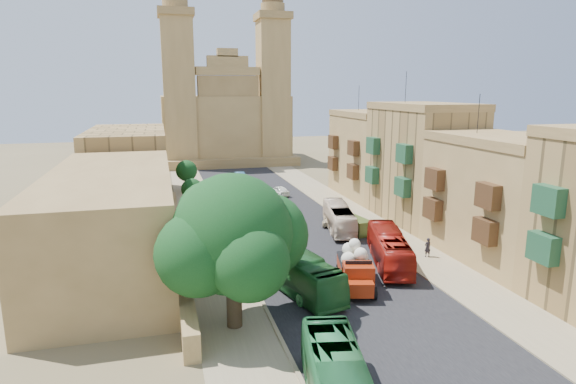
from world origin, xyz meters
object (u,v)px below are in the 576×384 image
street_tree_d (187,171)px  bus_red_east (389,248)px  bus_cream_east (339,218)px  car_cream (331,220)px  street_tree_a (212,238)px  car_white_b (279,191)px  olive_pickup (356,226)px  car_blue_b (240,176)px  car_dkblue (242,189)px  street_tree_c (192,189)px  red_truck (356,267)px  pedestrian_a (428,247)px  pedestrian_c (394,243)px  ficus_tree (234,238)px  street_tree_b (200,208)px  bus_green_north (294,270)px  church (225,117)px  car_blue_a (266,257)px  car_white_a (251,215)px

street_tree_d → bus_red_east: bearing=-66.8°
bus_cream_east → car_cream: size_ratio=2.49×
street_tree_a → car_white_b: street_tree_a is taller
olive_pickup → car_blue_b: 34.75m
car_dkblue → car_white_b: size_ratio=1.11×
street_tree_c → red_truck: size_ratio=0.64×
bus_cream_east → car_blue_b: (-5.68, 32.49, -0.70)m
pedestrian_a → pedestrian_c: size_ratio=1.04×
olive_pickup → car_cream: (-1.50, 3.81, -0.24)m
car_dkblue → car_white_b: car_white_b is taller
street_tree_d → pedestrian_a: 40.57m
red_truck → pedestrian_a: (9.21, 4.77, -0.70)m
ficus_tree → street_tree_a: 8.37m
street_tree_b → bus_green_north: street_tree_b is taller
car_white_b → ficus_tree: bearing=60.4°
church → bus_green_north: church is taller
street_tree_d → red_truck: 41.48m
street_tree_d → bus_green_north: bearing=-81.4°
car_blue_a → car_white_a: 14.90m
street_tree_a → street_tree_b: street_tree_a is taller
church → ficus_tree: 75.28m
car_white_a → car_cream: size_ratio=0.94×
ficus_tree → car_blue_a: (4.41, 10.97, -5.47)m
street_tree_d → pedestrian_a: street_tree_d is taller
street_tree_b → street_tree_c: (0.00, 12.00, -0.38)m
street_tree_c → car_blue_a: bearing=-76.6°
car_dkblue → street_tree_a: bearing=-102.5°
olive_pickup → car_blue_b: olive_pickup is taller
ficus_tree → church: bearing=82.8°
bus_green_north → car_cream: size_ratio=2.74×
car_white_a → car_white_b: bearing=45.6°
church → car_white_b: size_ratio=8.63×
olive_pickup → bus_cream_east: size_ratio=0.42×
church → bus_green_north: (-4.08, -69.84, -7.96)m
street_tree_a → car_cream: 20.33m
car_blue_b → car_white_b: bearing=-75.4°
olive_pickup → car_blue_a: 13.26m
ficus_tree → car_white_a: ficus_tree is taller
bus_red_east → car_blue_b: bearing=-65.0°
street_tree_b → red_truck: size_ratio=0.73×
bus_green_north → car_dkblue: 36.15m
street_tree_d → red_truck: size_ratio=0.74×
red_truck → bus_red_east: bearing=38.9°
bus_cream_east → car_white_a: bus_cream_east is taller
bus_red_east → car_cream: bus_red_east is taller
car_blue_a → car_white_a: size_ratio=0.85×
street_tree_b → bus_cream_east: (15.06, -0.90, -1.81)m
church → street_tree_d: church is taller
church → car_white_a: 49.74m
car_blue_a → car_cream: bearing=59.6°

